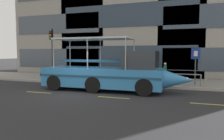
# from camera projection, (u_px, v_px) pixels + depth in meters

# --- Properties ---
(ground_plane) EXTENTS (120.00, 120.00, 0.00)m
(ground_plane) POSITION_uv_depth(u_px,v_px,m) (80.00, 92.00, 13.19)
(ground_plane) COLOR #2B2B2D
(sidewalk) EXTENTS (32.00, 4.80, 0.18)m
(sidewalk) POSITION_uv_depth(u_px,v_px,m) (110.00, 80.00, 18.48)
(sidewalk) COLOR gray
(sidewalk) RESTS_ON ground_plane
(curb_edge) EXTENTS (32.00, 0.18, 0.18)m
(curb_edge) POSITION_uv_depth(u_px,v_px,m) (99.00, 84.00, 16.13)
(curb_edge) COLOR #B2ADA3
(curb_edge) RESTS_ON ground_plane
(lane_centreline) EXTENTS (25.80, 0.12, 0.01)m
(lane_centreline) POSITION_uv_depth(u_px,v_px,m) (74.00, 95.00, 12.43)
(lane_centreline) COLOR #DBD64C
(lane_centreline) RESTS_ON ground_plane
(curb_guardrail) EXTENTS (12.10, 0.09, 0.83)m
(curb_guardrail) POSITION_uv_depth(u_px,v_px,m) (114.00, 75.00, 16.06)
(curb_guardrail) COLOR gray
(curb_guardrail) RESTS_ON sidewalk
(traffic_light_pole) EXTENTS (0.24, 0.46, 4.24)m
(traffic_light_pole) POSITION_uv_depth(u_px,v_px,m) (52.00, 49.00, 18.14)
(traffic_light_pole) COLOR black
(traffic_light_pole) RESTS_ON sidewalk
(parking_sign) EXTENTS (0.60, 0.12, 2.56)m
(parking_sign) POSITION_uv_depth(u_px,v_px,m) (196.00, 60.00, 14.87)
(parking_sign) COLOR #4C4F54
(parking_sign) RESTS_ON sidewalk
(leaned_bicycle) EXTENTS (1.74, 0.46, 0.96)m
(leaned_bicycle) POSITION_uv_depth(u_px,v_px,m) (49.00, 75.00, 18.31)
(leaned_bicycle) COLOR black
(leaned_bicycle) RESTS_ON sidewalk
(duck_tour_boat) EXTENTS (9.63, 2.52, 3.37)m
(duck_tour_boat) POSITION_uv_depth(u_px,v_px,m) (111.00, 74.00, 13.75)
(duck_tour_boat) COLOR #388CD1
(duck_tour_boat) RESTS_ON ground_plane
(pedestrian_near_bow) EXTENTS (0.21, 0.43, 1.50)m
(pedestrian_near_bow) POSITION_uv_depth(u_px,v_px,m) (165.00, 70.00, 16.32)
(pedestrian_near_bow) COLOR #47423D
(pedestrian_near_bow) RESTS_ON sidewalk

